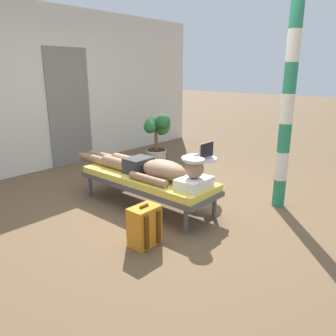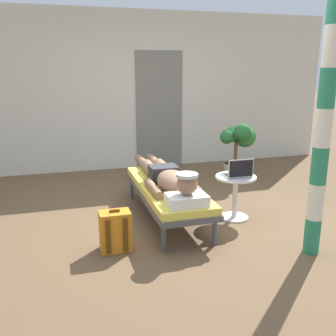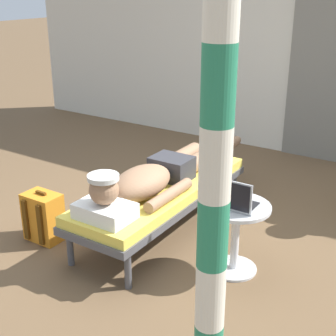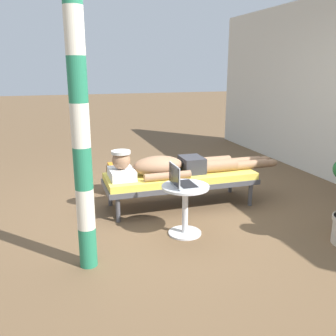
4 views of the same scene
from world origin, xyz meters
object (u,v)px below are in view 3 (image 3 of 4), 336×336
object	(u,v)px
lounge_chair	(162,192)
person_reclining	(158,175)
backpack	(44,217)
side_table	(236,226)
porch_post	(215,164)
laptop	(234,200)

from	to	relation	value
lounge_chair	person_reclining	xyz separation A→B (m)	(0.00, -0.05, 0.17)
lounge_chair	backpack	size ratio (longest dim) A/B	4.37
side_table	porch_post	bearing A→B (deg)	-71.79
lounge_chair	backpack	distance (m)	0.98
porch_post	lounge_chair	bearing A→B (deg)	131.93
person_reclining	laptop	distance (m)	0.81
person_reclining	porch_post	world-z (taller)	porch_post
laptop	person_reclining	bearing A→B (deg)	163.91
lounge_chair	person_reclining	world-z (taller)	person_reclining
laptop	porch_post	distance (m)	1.20
side_table	porch_post	world-z (taller)	porch_post
person_reclining	side_table	world-z (taller)	person_reclining
side_table	person_reclining	bearing A→B (deg)	167.45
person_reclining	laptop	world-z (taller)	laptop
side_table	laptop	distance (m)	0.23
lounge_chair	side_table	xyz separation A→B (m)	(0.78, -0.23, 0.01)
laptop	porch_post	xyz separation A→B (m)	(0.33, -0.96, 0.64)
lounge_chair	porch_post	world-z (taller)	porch_post
lounge_chair	porch_post	xyz separation A→B (m)	(1.11, -1.24, 0.88)
person_reclining	laptop	xyz separation A→B (m)	(0.78, -0.22, 0.06)
person_reclining	backpack	distance (m)	0.99
side_table	backpack	size ratio (longest dim) A/B	1.23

